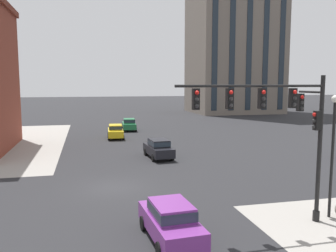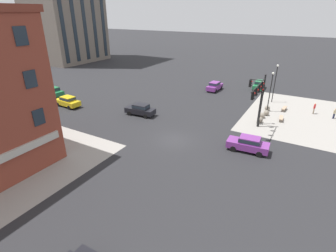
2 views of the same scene
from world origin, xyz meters
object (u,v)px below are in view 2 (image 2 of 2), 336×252
car_main_northbound_near (68,101)px  car_main_northbound_far (53,91)px  bollard_sphere_curb_b (262,115)px  traffic_signal_main (259,94)px  pedestrian_walking_east (314,108)px  car_cross_westbound (140,109)px  car_main_mid (248,143)px  street_lamp_corner_far (275,79)px  bollard_sphere_curb_d (267,108)px  bollard_sphere_curb_c (266,113)px  car_parked_curb (259,85)px  street_lamp_corner_near (261,97)px  car_main_southbound_far (215,86)px  street_lamp_mid_sidewalk (271,88)px  bench_mid_block (284,109)px  pedestrian_near_bench (335,113)px  bench_near_signal (281,118)px  bollard_sphere_curb_a (260,120)px

car_main_northbound_near → car_main_northbound_far: 7.27m
bollard_sphere_curb_b → car_main_northbound_near: (-10.61, 28.03, 0.53)m
traffic_signal_main → car_main_northbound_far: size_ratio=1.60×
pedestrian_walking_east → car_cross_westbound: pedestrian_walking_east is taller
pedestrian_walking_east → car_main_mid: (-16.21, 5.65, -0.07)m
street_lamp_corner_far → bollard_sphere_curb_d: bearing=-178.5°
bollard_sphere_curb_c → car_main_mid: 12.08m
pedestrian_walking_east → car_parked_curb: (9.64, 10.03, -0.07)m
pedestrian_walking_east → street_lamp_corner_near: bearing=141.0°
bollard_sphere_curb_c → bollard_sphere_curb_d: bearing=7.2°
bollard_sphere_curb_b → car_main_mid: car_main_mid is taller
car_main_southbound_far → street_lamp_mid_sidewalk: bearing=-121.5°
bollard_sphere_curb_d → street_lamp_corner_near: 6.80m
bench_mid_block → street_lamp_corner_far: size_ratio=0.29×
car_main_northbound_near → pedestrian_near_bench: bearing=-67.3°
bollard_sphere_curb_b → bollard_sphere_curb_c: 1.38m
car_main_southbound_far → car_parked_curb: same height
traffic_signal_main → bench_near_signal: traffic_signal_main is taller
street_lamp_corner_near → car_main_southbound_far: 16.65m
street_lamp_mid_sidewalk → car_main_mid: street_lamp_mid_sidewalk is taller
traffic_signal_main → bollard_sphere_curb_c: (6.50, -0.32, -4.48)m
street_lamp_mid_sidewalk → car_main_southbound_far: bearing=58.5°
street_lamp_corner_near → car_main_northbound_far: bearing=99.3°
bollard_sphere_curb_a → bench_near_signal: bearing=-48.8°
bollard_sphere_curb_a → bollard_sphere_curb_b: (1.81, 0.07, 0.00)m
street_lamp_corner_near → bench_near_signal: bearing=-43.6°
bollard_sphere_curb_c → car_main_mid: bearing=-178.5°
car_main_southbound_far → pedestrian_near_bench: bearing=-104.3°
street_lamp_corner_far → car_main_northbound_far: (-16.26, 34.80, -2.95)m
bench_mid_block → pedestrian_walking_east: (0.68, -3.97, 0.66)m
car_main_northbound_near → car_parked_curb: same height
bollard_sphere_curb_b → bench_mid_block: bearing=-25.9°
car_main_northbound_near → car_main_mid: bearing=-90.2°
bollard_sphere_curb_d → pedestrian_near_bench: 8.96m
bollard_sphere_curb_b → bench_near_signal: size_ratio=0.42×
bollard_sphere_curb_a → car_main_mid: (-8.91, -0.58, 0.53)m
car_parked_curb → pedestrian_near_bench: bearing=-129.2°
car_main_northbound_far → street_lamp_corner_far: bearing=-65.0°
bench_near_signal → car_main_mid: size_ratio=0.41×
pedestrian_walking_east → street_lamp_corner_near: (-7.94, 6.43, 2.74)m
bollard_sphere_curb_d → pedestrian_near_bench: (1.36, -8.84, 0.49)m
street_lamp_corner_far → car_main_northbound_near: street_lamp_corner_far is taller
bench_mid_block → pedestrian_near_bench: size_ratio=1.17×
bollard_sphere_curb_c → bench_near_signal: bearing=-115.0°
bench_near_signal → car_main_northbound_near: 32.44m
car_main_northbound_near → bench_mid_block: bearing=-63.1°
pedestrian_near_bench → car_cross_westbound: car_cross_westbound is taller
bollard_sphere_curb_c → car_main_northbound_near: car_main_northbound_near is taller
car_main_northbound_far → car_parked_curb: bearing=-53.2°
car_main_southbound_far → pedestrian_walking_east: bearing=-104.3°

